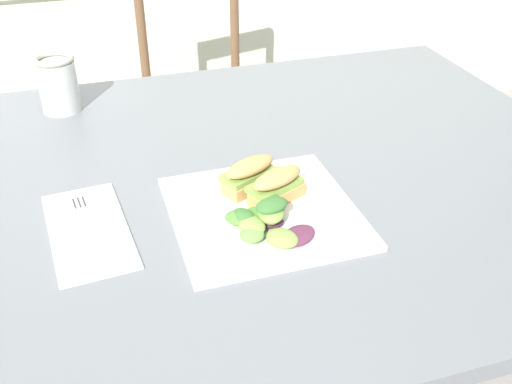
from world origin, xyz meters
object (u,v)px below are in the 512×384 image
at_px(chair_wooden_far, 205,96).
at_px(sandwich_half_back, 250,174).
at_px(plate_lunch, 263,212).
at_px(fork_on_napkin, 86,222).
at_px(sandwich_half_front, 277,186).
at_px(mason_jar_iced_tea, 58,86).
at_px(dining_table, 225,223).

xyz_separation_m(chair_wooden_far, sandwich_half_back, (-0.16, -1.08, 0.33)).
bearing_deg(plate_lunch, fork_on_napkin, 168.46).
xyz_separation_m(plate_lunch, sandwich_half_front, (0.03, 0.02, 0.03)).
bearing_deg(sandwich_half_front, chair_wooden_far, 83.40).
distance_m(plate_lunch, fork_on_napkin, 0.28).
height_order(sandwich_half_front, fork_on_napkin, sandwich_half_front).
height_order(plate_lunch, mason_jar_iced_tea, mason_jar_iced_tea).
bearing_deg(plate_lunch, chair_wooden_far, 82.07).
height_order(dining_table, sandwich_half_front, sandwich_half_front).
height_order(dining_table, mason_jar_iced_tea, mason_jar_iced_tea).
height_order(plate_lunch, fork_on_napkin, plate_lunch).
bearing_deg(chair_wooden_far, dining_table, -100.73).
relative_size(chair_wooden_far, sandwich_half_back, 8.05).
distance_m(chair_wooden_far, mason_jar_iced_tea, 0.85).
distance_m(dining_table, chair_wooden_far, 1.05).
xyz_separation_m(dining_table, fork_on_napkin, (-0.25, -0.08, 0.11)).
xyz_separation_m(chair_wooden_far, mason_jar_iced_tea, (-0.46, -0.63, 0.35)).
relative_size(chair_wooden_far, fork_on_napkin, 4.68).
bearing_deg(mason_jar_iced_tea, plate_lunch, -60.03).
height_order(fork_on_napkin, mason_jar_iced_tea, mason_jar_iced_tea).
xyz_separation_m(sandwich_half_front, fork_on_napkin, (-0.31, 0.04, -0.03)).
xyz_separation_m(fork_on_napkin, mason_jar_iced_tea, (-0.02, 0.46, 0.05)).
xyz_separation_m(dining_table, sandwich_half_back, (0.03, -0.07, 0.14)).
relative_size(dining_table, chair_wooden_far, 1.65).
bearing_deg(fork_on_napkin, mason_jar_iced_tea, 92.37).
distance_m(chair_wooden_far, sandwich_half_front, 1.18).
height_order(chair_wooden_far, mason_jar_iced_tea, chair_wooden_far).
relative_size(chair_wooden_far, plate_lunch, 2.94).
distance_m(sandwich_half_back, mason_jar_iced_tea, 0.54).
bearing_deg(plate_lunch, mason_jar_iced_tea, 119.97).
distance_m(dining_table, fork_on_napkin, 0.28).
distance_m(sandwich_half_back, fork_on_napkin, 0.28).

